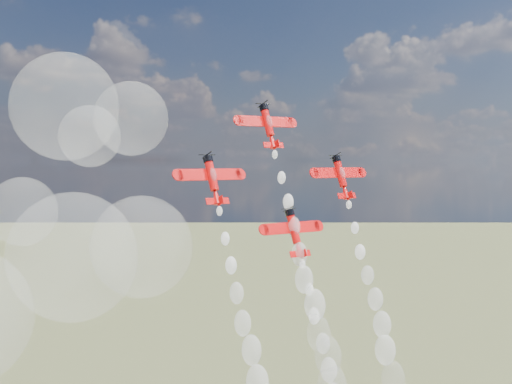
{
  "coord_description": "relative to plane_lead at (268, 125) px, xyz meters",
  "views": [
    {
      "loc": [
        -86.18,
        -95.12,
        87.66
      ],
      "look_at": [
        -5.54,
        15.04,
        81.55
      ],
      "focal_mm": 50.0,
      "sensor_mm": 36.0,
      "label": 1
    }
  ],
  "objects": [
    {
      "name": "smoke_trail_lead",
      "position": [
        0.09,
        -17.22,
        -42.85
      ],
      "size": [
        5.21,
        21.53,
        49.49
      ],
      "color": "white",
      "rests_on": "plane_lead"
    },
    {
      "name": "plane_left",
      "position": [
        -16.05,
        -4.19,
        -10.42
      ],
      "size": [
        13.64,
        6.26,
        9.28
      ],
      "rotation": [
        1.19,
        0.0,
        0.0
      ],
      "color": "red",
      "rests_on": "ground"
    },
    {
      "name": "plane_lead",
      "position": [
        0.0,
        0.0,
        0.0
      ],
      "size": [
        13.64,
        6.26,
        9.28
      ],
      "rotation": [
        1.19,
        0.0,
        0.0
      ],
      "color": "red",
      "rests_on": "ground"
    },
    {
      "name": "drifted_smoke_cloud",
      "position": [
        -49.78,
        6.9,
        -15.03
      ],
      "size": [
        64.83,
        35.6,
        54.9
      ],
      "color": "white",
      "rests_on": "ground"
    },
    {
      "name": "plane_right",
      "position": [
        16.05,
        -4.19,
        -10.42
      ],
      "size": [
        13.64,
        6.26,
        9.28
      ],
      "rotation": [
        1.19,
        0.0,
        0.0
      ],
      "color": "red",
      "rests_on": "ground"
    },
    {
      "name": "plane_slot",
      "position": [
        0.0,
        -8.39,
        -20.84
      ],
      "size": [
        13.64,
        6.26,
        9.28
      ],
      "rotation": [
        1.19,
        0.0,
        0.0
      ],
      "color": "red",
      "rests_on": "ground"
    }
  ]
}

